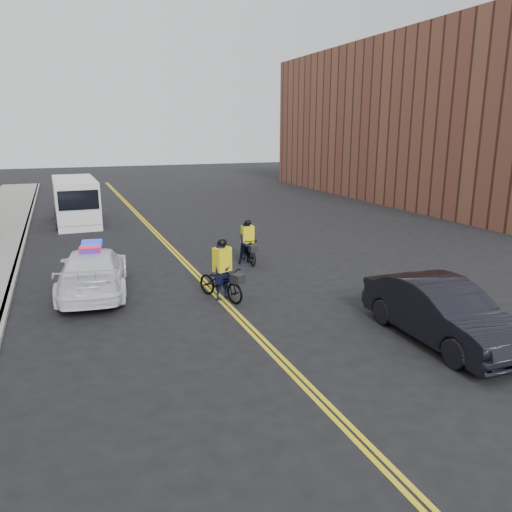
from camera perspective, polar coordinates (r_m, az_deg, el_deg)
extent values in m
plane|color=black|center=(13.81, -2.03, -6.98)|extent=(120.00, 120.00, 0.00)
cube|color=yellow|center=(21.17, -9.50, 0.44)|extent=(0.10, 60.00, 0.01)
cube|color=yellow|center=(21.21, -9.07, 0.48)|extent=(0.10, 60.00, 0.01)
cube|color=gray|center=(20.81, -25.63, -0.84)|extent=(0.20, 60.00, 0.15)
cube|color=brown|center=(39.98, 20.19, 14.18)|extent=(12.00, 30.00, 11.00)
imported|color=white|center=(16.37, -18.12, -1.65)|extent=(2.59, 5.11, 1.42)
cube|color=#0C26CC|center=(16.18, -18.33, 1.05)|extent=(0.75, 1.37, 0.16)
imported|color=black|center=(12.88, 20.43, -5.97)|extent=(1.66, 4.57, 1.50)
cube|color=white|center=(28.95, -19.92, 5.93)|extent=(2.22, 5.73, 2.42)
cube|color=white|center=(26.53, -19.57, 4.80)|extent=(2.07, 0.88, 1.27)
cube|color=black|center=(26.02, -19.63, 6.04)|extent=(1.90, 0.14, 0.95)
cylinder|color=black|center=(27.38, -21.65, 3.54)|extent=(0.28, 0.74, 0.74)
cylinder|color=black|center=(27.48, -17.48, 3.93)|extent=(0.28, 0.74, 0.74)
cylinder|color=black|center=(30.71, -21.83, 4.60)|extent=(0.28, 0.74, 0.74)
cylinder|color=black|center=(30.80, -18.10, 4.95)|extent=(0.28, 0.74, 0.74)
imported|color=black|center=(15.10, -3.85, -3.09)|extent=(1.38, 2.02, 1.01)
imported|color=black|center=(15.00, -3.87, -1.78)|extent=(0.74, 0.63, 1.73)
cube|color=yellow|center=(14.90, -3.89, -0.37)|extent=(0.59, 0.50, 0.73)
sphere|color=black|center=(14.78, -3.93, 1.48)|extent=(0.29, 0.29, 0.29)
cube|color=black|center=(14.54, -2.11, -2.61)|extent=(0.43, 0.45, 0.27)
imported|color=black|center=(19.09, -0.96, 0.66)|extent=(0.49, 1.69, 1.01)
imported|color=black|center=(19.02, -0.96, 1.47)|extent=(0.77, 0.60, 1.57)
cube|color=yellow|center=(18.95, -0.97, 2.49)|extent=(0.45, 0.31, 0.66)
sphere|color=black|center=(18.86, -0.97, 3.82)|extent=(0.26, 0.26, 0.26)
cube|color=black|center=(18.48, -0.32, 0.86)|extent=(0.29, 0.33, 0.24)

